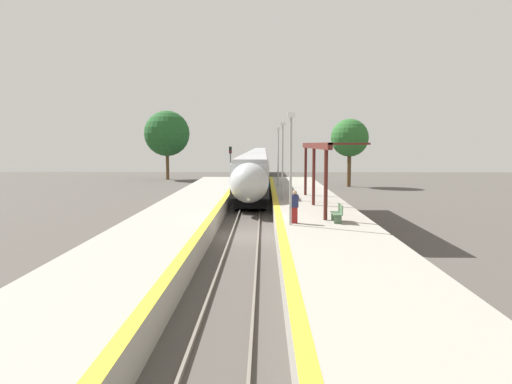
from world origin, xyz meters
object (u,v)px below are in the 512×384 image
at_px(train, 258,161).
at_px(platform_bench, 338,213).
at_px(lamppost_far, 278,153).
at_px(lamppost_near, 291,161).
at_px(person_waiting, 295,206).
at_px(lamppost_mid, 283,156).
at_px(railway_signal, 230,164).

xyz_separation_m(train, platform_bench, (4.70, -55.85, -0.69)).
distance_m(train, lamppost_far, 35.37).
bearing_deg(train, lamppost_near, -87.69).
xyz_separation_m(train, lamppost_far, (2.29, -35.24, 1.90)).
distance_m(person_waiting, lamppost_mid, 10.48).
distance_m(platform_bench, railway_signal, 27.89).
xyz_separation_m(railway_signal, lamppost_near, (4.76, -27.85, 1.28)).
xyz_separation_m(platform_bench, railway_signal, (-7.16, 26.93, 1.31)).
xyz_separation_m(train, person_waiting, (2.52, -56.25, -0.32)).
distance_m(train, railway_signal, 29.03).
height_order(platform_bench, person_waiting, person_waiting).
bearing_deg(lamppost_near, lamppost_far, 90.00).
xyz_separation_m(person_waiting, railway_signal, (-4.99, 27.33, 0.94)).
relative_size(lamppost_near, lamppost_far, 1.00).
xyz_separation_m(train, railway_signal, (-2.47, -28.92, 0.62)).
bearing_deg(platform_bench, lamppost_far, 96.66).
distance_m(railway_signal, lamppost_mid, 17.78).
bearing_deg(lamppost_mid, railway_signal, 105.56).
bearing_deg(railway_signal, lamppost_mid, -74.44).
xyz_separation_m(train, lamppost_near, (2.29, -56.77, 1.90)).
distance_m(train, platform_bench, 56.05).
distance_m(lamppost_near, lamppost_far, 21.52).
bearing_deg(train, lamppost_far, -86.28).
relative_size(train, lamppost_near, 18.21).
relative_size(lamppost_near, lamppost_mid, 1.00).
bearing_deg(railway_signal, lamppost_far, -53.06).
bearing_deg(railway_signal, person_waiting, -79.66).
bearing_deg(lamppost_mid, lamppost_far, 90.00).
relative_size(platform_bench, lamppost_mid, 0.27).
bearing_deg(lamppost_near, lamppost_mid, 90.00).
relative_size(railway_signal, lamppost_far, 0.86).
bearing_deg(lamppost_far, platform_bench, -83.34).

